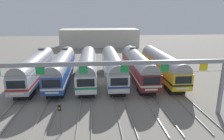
{
  "coord_description": "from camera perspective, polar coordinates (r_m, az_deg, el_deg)",
  "views": [
    {
      "loc": [
        -1.01,
        -34.08,
        11.12
      ],
      "look_at": [
        1.94,
        -0.95,
        2.12
      ],
      "focal_mm": 32.9,
      "sensor_mm": 36.0,
      "label": 1
    }
  ],
  "objects": [
    {
      "name": "yard_signal_mast",
      "position": [
        20.2,
        -14.27,
        -11.63
      ],
      "size": [
        0.28,
        0.35,
        3.13
      ],
      "color": "#59595E",
      "rests_on": "ground"
    },
    {
      "name": "ground_plane",
      "position": [
        35.86,
        -3.23,
        -2.95
      ],
      "size": [
        160.0,
        160.0,
        0.0
      ],
      "primitive_type": "plane",
      "color": "gray"
    },
    {
      "name": "maintenance_building",
      "position": [
        75.28,
        -3.47,
        8.97
      ],
      "size": [
        27.27,
        10.0,
        6.14
      ],
      "primitive_type": "cube",
      "color": "beige",
      "rests_on": "ground"
    },
    {
      "name": "commuter_train_maroon",
      "position": [
        35.9,
        7.11,
        1.43
      ],
      "size": [
        2.88,
        18.06,
        5.05
      ],
      "color": "maroon",
      "rests_on": "ground"
    },
    {
      "name": "commuter_train_yellow",
      "position": [
        37.04,
        13.67,
        1.54
      ],
      "size": [
        2.88,
        18.06,
        4.77
      ],
      "color": "gold",
      "rests_on": "ground"
    },
    {
      "name": "commuter_train_silver",
      "position": [
        35.25,
        0.22,
        1.29
      ],
      "size": [
        2.88,
        18.06,
        4.77
      ],
      "color": "silver",
      "rests_on": "ground"
    },
    {
      "name": "commuter_train_white",
      "position": [
        35.12,
        -6.82,
        1.13
      ],
      "size": [
        2.88,
        18.06,
        4.77
      ],
      "color": "white",
      "rests_on": "ground"
    },
    {
      "name": "commuter_train_blue",
      "position": [
        35.53,
        -13.81,
        0.96
      ],
      "size": [
        2.88,
        18.06,
        5.05
      ],
      "color": "#284C9E",
      "rests_on": "ground"
    },
    {
      "name": "catenary_gantry",
      "position": [
        21.39,
        -2.19,
        -0.46
      ],
      "size": [
        26.86,
        0.44,
        6.97
      ],
      "color": "gray",
      "rests_on": "ground"
    },
    {
      "name": "commuter_train_stainless",
      "position": [
        36.45,
        -20.54,
        0.78
      ],
      "size": [
        2.88,
        18.06,
        5.05
      ],
      "color": "#B2B5BA",
      "rests_on": "ground"
    },
    {
      "name": "track_bed",
      "position": [
        52.27,
        -3.88,
        2.9
      ],
      "size": [
        23.12,
        70.0,
        0.15
      ],
      "color": "gray",
      "rests_on": "ground"
    }
  ]
}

